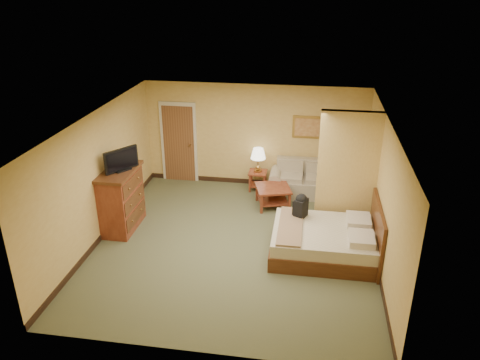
% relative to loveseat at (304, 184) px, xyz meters
% --- Properties ---
extents(floor, '(6.00, 6.00, 0.00)m').
position_rel_loveseat_xyz_m(floor, '(-1.29, -2.57, -0.28)').
color(floor, '#515537').
rests_on(floor, ground).
extents(ceiling, '(6.00, 6.00, 0.00)m').
position_rel_loveseat_xyz_m(ceiling, '(-1.29, -2.57, 2.32)').
color(ceiling, white).
rests_on(ceiling, back_wall).
extents(back_wall, '(5.50, 0.02, 2.60)m').
position_rel_loveseat_xyz_m(back_wall, '(-1.29, 0.43, 1.02)').
color(back_wall, tan).
rests_on(back_wall, floor).
extents(left_wall, '(0.02, 6.00, 2.60)m').
position_rel_loveseat_xyz_m(left_wall, '(-4.04, -2.57, 1.02)').
color(left_wall, tan).
rests_on(left_wall, floor).
extents(right_wall, '(0.02, 6.00, 2.60)m').
position_rel_loveseat_xyz_m(right_wall, '(1.46, -2.57, 1.02)').
color(right_wall, tan).
rests_on(right_wall, floor).
extents(partition, '(1.20, 0.15, 2.60)m').
position_rel_loveseat_xyz_m(partition, '(0.86, -1.65, 1.02)').
color(partition, tan).
rests_on(partition, floor).
extents(door, '(0.94, 0.16, 2.10)m').
position_rel_loveseat_xyz_m(door, '(-3.24, 0.39, 0.76)').
color(door, beige).
rests_on(door, floor).
extents(baseboard, '(5.50, 0.02, 0.12)m').
position_rel_loveseat_xyz_m(baseboard, '(-1.29, 0.42, -0.22)').
color(baseboard, black).
rests_on(baseboard, floor).
extents(loveseat, '(1.68, 0.78, 0.85)m').
position_rel_loveseat_xyz_m(loveseat, '(0.00, 0.00, 0.00)').
color(loveseat, tan).
rests_on(loveseat, floor).
extents(side_table, '(0.45, 0.45, 0.49)m').
position_rel_loveseat_xyz_m(side_table, '(-1.15, 0.08, 0.05)').
color(side_table, maroon).
rests_on(side_table, floor).
extents(table_lamp, '(0.37, 0.37, 0.61)m').
position_rel_loveseat_xyz_m(table_lamp, '(-1.15, 0.08, 0.68)').
color(table_lamp, '#A37A3C').
rests_on(table_lamp, side_table).
extents(coffee_table, '(0.93, 0.93, 0.49)m').
position_rel_loveseat_xyz_m(coffee_table, '(-0.69, -0.77, 0.07)').
color(coffee_table, maroon).
rests_on(coffee_table, floor).
extents(wall_picture, '(0.72, 0.04, 0.56)m').
position_rel_loveseat_xyz_m(wall_picture, '(0.00, 0.40, 1.32)').
color(wall_picture, '#B78E3F').
rests_on(wall_picture, back_wall).
extents(dresser, '(0.66, 1.25, 1.33)m').
position_rel_loveseat_xyz_m(dresser, '(-3.76, -2.27, 0.40)').
color(dresser, maroon).
rests_on(dresser, floor).
extents(tv, '(0.48, 0.66, 0.47)m').
position_rel_loveseat_xyz_m(tv, '(-3.66, -2.27, 1.28)').
color(tv, black).
rests_on(tv, dresser).
extents(bed, '(2.01, 1.71, 1.10)m').
position_rel_loveseat_xyz_m(bed, '(0.53, -2.67, 0.02)').
color(bed, '#462210').
rests_on(bed, floor).
extents(backpack, '(0.30, 0.34, 0.50)m').
position_rel_loveseat_xyz_m(backpack, '(-0.01, -2.22, 0.53)').
color(backpack, black).
rests_on(backpack, bed).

